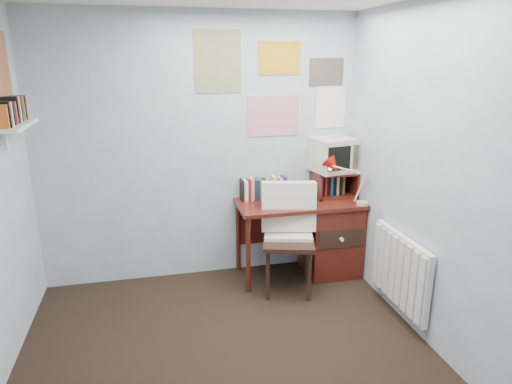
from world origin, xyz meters
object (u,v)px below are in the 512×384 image
crt_tv (333,153)px  wall_shelf (14,125)px  desk_lamp (363,184)px  radiator (400,270)px  desk (325,234)px  desk_chair (288,242)px  tv_riser (334,184)px

crt_tv → wall_shelf: (-2.67, -0.51, 0.43)m
desk_lamp → radiator: desk_lamp is taller
wall_shelf → radiator: bearing=-10.9°
desk_lamp → radiator: (0.02, -0.71, -0.54)m
desk → desk_lamp: bearing=-39.3°
desk_chair → tv_riser: bearing=50.5°
desk → wall_shelf: size_ratio=1.94×
crt_tv → wall_shelf: bearing=-179.7°
desk → tv_riser: size_ratio=3.00×
desk → radiator: size_ratio=1.50×
tv_riser → wall_shelf: 2.83m
tv_riser → crt_tv: bearing=129.5°
desk → wall_shelf: bearing=-171.6°
desk_lamp → desk: bearing=128.4°
wall_shelf → crt_tv: bearing=10.8°
desk_chair → crt_tv: 1.01m
desk_chair → tv_riser: 0.83m
desk_lamp → radiator: size_ratio=0.50×
desk_chair → wall_shelf: (-2.10, -0.07, 1.13)m
desk → wall_shelf: 2.87m
desk → tv_riser: 0.51m
wall_shelf → desk: bearing=8.4°
desk_lamp → wall_shelf: bearing=170.9°
tv_riser → radiator: 1.15m
desk_chair → tv_riser: (0.59, 0.42, 0.40)m
tv_riser → crt_tv: crt_tv is taller
tv_riser → radiator: size_ratio=0.50×
wall_shelf → desk_lamp: bearing=3.2°
radiator → wall_shelf: bearing=169.1°
desk_chair → desk_lamp: (0.74, 0.09, 0.47)m
tv_riser → wall_shelf: bearing=-169.7°
radiator → wall_shelf: size_ratio=1.29×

